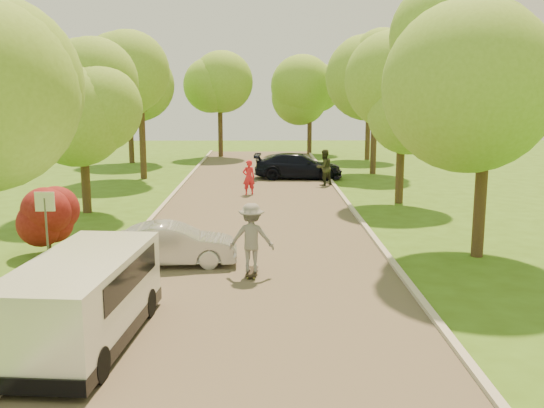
{
  "coord_description": "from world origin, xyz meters",
  "views": [
    {
      "loc": [
        0.33,
        -12.72,
        4.91
      ],
      "look_at": [
        0.6,
        6.79,
        1.3
      ],
      "focal_mm": 40.0,
      "sensor_mm": 36.0,
      "label": 1
    }
  ],
  "objects_px": {
    "minivan": "(84,299)",
    "person_olive": "(324,168)",
    "silver_sedan": "(172,244)",
    "person_striped": "(249,177)",
    "dark_sedan": "(298,166)",
    "street_sign": "(46,213)",
    "longboard": "(252,272)",
    "skateboarder": "(252,238)"
  },
  "relations": [
    {
      "from": "silver_sedan",
      "to": "street_sign",
      "type": "bearing_deg",
      "value": 89.49
    },
    {
      "from": "longboard",
      "to": "person_olive",
      "type": "height_order",
      "value": "person_olive"
    },
    {
      "from": "longboard",
      "to": "person_striped",
      "type": "relative_size",
      "value": 0.58
    },
    {
      "from": "street_sign",
      "to": "person_striped",
      "type": "xyz_separation_m",
      "value": [
        5.4,
        12.31,
        -0.71
      ]
    },
    {
      "from": "street_sign",
      "to": "silver_sedan",
      "type": "relative_size",
      "value": 0.59
    },
    {
      "from": "skateboarder",
      "to": "silver_sedan",
      "type": "bearing_deg",
      "value": -20.39
    },
    {
      "from": "person_striped",
      "to": "dark_sedan",
      "type": "bearing_deg",
      "value": -133.81
    },
    {
      "from": "minivan",
      "to": "skateboarder",
      "type": "distance_m",
      "value": 5.51
    },
    {
      "from": "street_sign",
      "to": "longboard",
      "type": "height_order",
      "value": "street_sign"
    },
    {
      "from": "street_sign",
      "to": "minivan",
      "type": "xyz_separation_m",
      "value": [
        2.6,
        -5.36,
        -0.64
      ]
    },
    {
      "from": "skateboarder",
      "to": "person_striped",
      "type": "bearing_deg",
      "value": -83.95
    },
    {
      "from": "dark_sedan",
      "to": "longboard",
      "type": "relative_size",
      "value": 5.15
    },
    {
      "from": "street_sign",
      "to": "minivan",
      "type": "bearing_deg",
      "value": -64.1
    },
    {
      "from": "minivan",
      "to": "person_olive",
      "type": "xyz_separation_m",
      "value": [
        6.73,
        20.61,
        0.03
      ]
    },
    {
      "from": "person_olive",
      "to": "silver_sedan",
      "type": "bearing_deg",
      "value": 36.38
    },
    {
      "from": "minivan",
      "to": "person_striped",
      "type": "xyz_separation_m",
      "value": [
        2.79,
        17.67,
        -0.08
      ]
    },
    {
      "from": "person_olive",
      "to": "person_striped",
      "type": "bearing_deg",
      "value": 4.26
    },
    {
      "from": "silver_sedan",
      "to": "person_olive",
      "type": "relative_size",
      "value": 1.91
    },
    {
      "from": "person_striped",
      "to": "person_olive",
      "type": "bearing_deg",
      "value": -161.13
    },
    {
      "from": "skateboarder",
      "to": "person_olive",
      "type": "relative_size",
      "value": 0.97
    },
    {
      "from": "street_sign",
      "to": "longboard",
      "type": "distance_m",
      "value": 6.04
    },
    {
      "from": "silver_sedan",
      "to": "person_striped",
      "type": "distance_m",
      "value": 12.28
    },
    {
      "from": "minivan",
      "to": "person_olive",
      "type": "bearing_deg",
      "value": 76.83
    },
    {
      "from": "silver_sedan",
      "to": "skateboarder",
      "type": "xyz_separation_m",
      "value": [
        2.3,
        -1.06,
        0.45
      ]
    },
    {
      "from": "street_sign",
      "to": "person_striped",
      "type": "relative_size",
      "value": 1.28
    },
    {
      "from": "dark_sedan",
      "to": "person_striped",
      "type": "relative_size",
      "value": 2.97
    },
    {
      "from": "silver_sedan",
      "to": "longboard",
      "type": "relative_size",
      "value": 3.76
    },
    {
      "from": "minivan",
      "to": "skateboarder",
      "type": "xyz_separation_m",
      "value": [
        3.19,
        4.48,
        0.13
      ]
    },
    {
      "from": "silver_sedan",
      "to": "dark_sedan",
      "type": "relative_size",
      "value": 0.73
    },
    {
      "from": "street_sign",
      "to": "dark_sedan",
      "type": "relative_size",
      "value": 0.43
    },
    {
      "from": "person_striped",
      "to": "person_olive",
      "type": "relative_size",
      "value": 0.88
    },
    {
      "from": "skateboarder",
      "to": "person_striped",
      "type": "height_order",
      "value": "skateboarder"
    },
    {
      "from": "street_sign",
      "to": "person_striped",
      "type": "height_order",
      "value": "street_sign"
    },
    {
      "from": "minivan",
      "to": "silver_sedan",
      "type": "bearing_deg",
      "value": 85.73
    },
    {
      "from": "minivan",
      "to": "person_striped",
      "type": "height_order",
      "value": "minivan"
    },
    {
      "from": "dark_sedan",
      "to": "person_olive",
      "type": "relative_size",
      "value": 2.62
    },
    {
      "from": "person_striped",
      "to": "person_olive",
      "type": "distance_m",
      "value": 4.91
    },
    {
      "from": "skateboarder",
      "to": "person_olive",
      "type": "distance_m",
      "value": 16.51
    },
    {
      "from": "dark_sedan",
      "to": "longboard",
      "type": "distance_m",
      "value": 18.89
    },
    {
      "from": "dark_sedan",
      "to": "skateboarder",
      "type": "relative_size",
      "value": 2.69
    },
    {
      "from": "dark_sedan",
      "to": "person_olive",
      "type": "height_order",
      "value": "person_olive"
    },
    {
      "from": "longboard",
      "to": "person_striped",
      "type": "bearing_deg",
      "value": -83.95
    }
  ]
}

